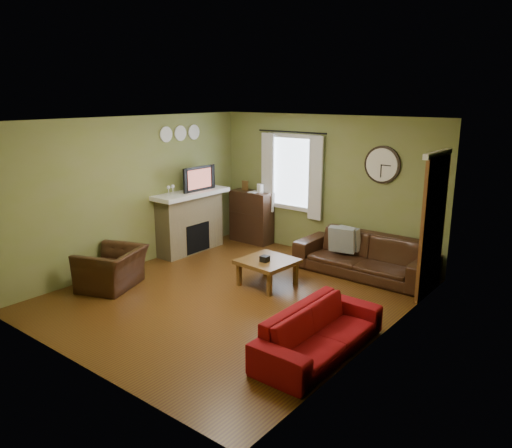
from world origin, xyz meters
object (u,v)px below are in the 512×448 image
Objects in this scene: sofa_brown at (364,256)px; coffee_table at (268,272)px; armchair at (112,268)px; sofa_red at (320,332)px; bookshelf at (252,217)px.

sofa_brown is 1.70m from coffee_table.
armchair is (-2.84, -2.96, -0.03)m from sofa_brown.
sofa_brown reaches higher than sofa_red.
bookshelf is 0.56× the size of sofa_red.
sofa_brown is at bearing 115.02° from armchair.
bookshelf reaches higher than sofa_red.
bookshelf is at bearing 172.47° from sofa_brown.
bookshelf is 1.10× the size of armchair.
bookshelf is 1.32× the size of coffee_table.
coffee_table is (1.72, -1.74, -0.31)m from bookshelf.
sofa_brown is (2.71, -0.36, -0.19)m from bookshelf.
coffee_table is at bearing -45.28° from bookshelf.
sofa_red is at bearing -37.15° from coffee_table.
sofa_brown is at bearing 54.50° from coffee_table.
bookshelf is 0.45× the size of sofa_brown.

